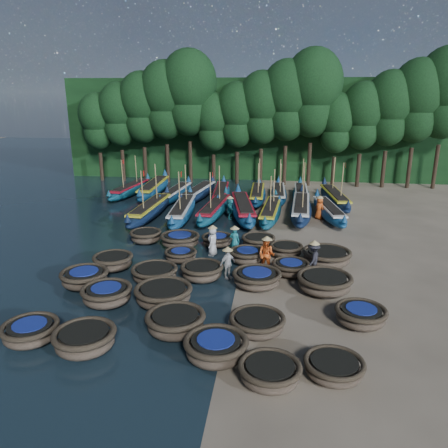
# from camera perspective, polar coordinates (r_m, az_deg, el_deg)

# --- Properties ---
(ground) EXTENTS (120.00, 120.00, 0.00)m
(ground) POSITION_cam_1_polar(r_m,az_deg,el_deg) (23.81, 2.45, -4.47)
(ground) COLOR gray
(ground) RESTS_ON ground
(foliage_wall) EXTENTS (40.00, 3.00, 10.00)m
(foliage_wall) POSITION_cam_1_polar(r_m,az_deg,el_deg) (45.80, 4.96, 12.23)
(foliage_wall) COLOR black
(foliage_wall) RESTS_ON ground
(coracle_0) EXTENTS (2.47, 2.47, 0.75)m
(coracle_0) POSITION_cam_1_polar(r_m,az_deg,el_deg) (17.53, -23.96, -12.71)
(coracle_0) COLOR brown
(coracle_0) RESTS_ON ground
(coracle_1) EXTENTS (2.32, 2.32, 0.83)m
(coracle_1) POSITION_cam_1_polar(r_m,az_deg,el_deg) (16.30, -17.72, -14.16)
(coracle_1) COLOR brown
(coracle_1) RESTS_ON ground
(coracle_2) EXTENTS (2.21, 2.21, 0.82)m
(coracle_2) POSITION_cam_1_polar(r_m,az_deg,el_deg) (15.14, -1.06, -15.84)
(coracle_2) COLOR brown
(coracle_2) RESTS_ON ground
(coracle_3) EXTENTS (2.39, 2.39, 0.71)m
(coracle_3) POSITION_cam_1_polar(r_m,az_deg,el_deg) (14.23, 6.02, -18.70)
(coracle_3) COLOR brown
(coracle_3) RESTS_ON ground
(coracle_4) EXTENTS (2.30, 2.30, 0.64)m
(coracle_4) POSITION_cam_1_polar(r_m,az_deg,el_deg) (14.84, 14.17, -17.71)
(coracle_4) COLOR brown
(coracle_4) RESTS_ON ground
(coracle_5) EXTENTS (2.17, 2.17, 0.81)m
(coracle_5) POSITION_cam_1_polar(r_m,az_deg,el_deg) (19.31, -15.07, -8.85)
(coracle_5) COLOR brown
(coracle_5) RESTS_ON ground
(coracle_6) EXTENTS (2.66, 2.66, 0.84)m
(coracle_6) POSITION_cam_1_polar(r_m,az_deg,el_deg) (18.81, -7.91, -9.08)
(coracle_6) COLOR brown
(coracle_6) RESTS_ON ground
(coracle_7) EXTENTS (2.66, 2.66, 0.85)m
(coracle_7) POSITION_cam_1_polar(r_m,az_deg,el_deg) (16.67, -6.35, -12.60)
(coracle_7) COLOR brown
(coracle_7) RESTS_ON ground
(coracle_8) EXTENTS (2.41, 2.41, 0.70)m
(coracle_8) POSITION_cam_1_polar(r_m,az_deg,el_deg) (16.72, 4.37, -12.79)
(coracle_8) COLOR brown
(coracle_8) RESTS_ON ground
(coracle_9) EXTENTS (2.28, 2.28, 0.74)m
(coracle_9) POSITION_cam_1_polar(r_m,az_deg,el_deg) (17.93, 17.43, -11.30)
(coracle_9) COLOR brown
(coracle_9) RESTS_ON ground
(coracle_10) EXTENTS (2.22, 2.22, 0.80)m
(coracle_10) POSITION_cam_1_polar(r_m,az_deg,el_deg) (21.25, -17.75, -6.68)
(coracle_10) COLOR brown
(coracle_10) RESTS_ON ground
(coracle_11) EXTENTS (2.49, 2.49, 0.75)m
(coracle_11) POSITION_cam_1_polar(r_m,az_deg,el_deg) (21.05, -9.05, -6.37)
(coracle_11) COLOR brown
(coracle_11) RESTS_ON ground
(coracle_12) EXTENTS (2.52, 2.52, 0.79)m
(coracle_12) POSITION_cam_1_polar(r_m,az_deg,el_deg) (21.00, -2.89, -6.17)
(coracle_12) COLOR brown
(coracle_12) RESTS_ON ground
(coracle_13) EXTENTS (2.29, 2.29, 0.76)m
(coracle_13) POSITION_cam_1_polar(r_m,az_deg,el_deg) (20.31, 4.31, -7.06)
(coracle_13) COLOR brown
(coracle_13) RESTS_ON ground
(coracle_14) EXTENTS (3.00, 3.00, 0.84)m
(coracle_14) POSITION_cam_1_polar(r_m,az_deg,el_deg) (20.21, 12.99, -7.46)
(coracle_14) COLOR brown
(coracle_14) RESTS_ON ground
(coracle_15) EXTENTS (2.05, 2.05, 0.78)m
(coracle_15) POSITION_cam_1_polar(r_m,az_deg,el_deg) (22.86, -14.29, -4.73)
(coracle_15) COLOR brown
(coracle_15) RESTS_ON ground
(coracle_16) EXTENTS (1.95, 1.95, 0.64)m
(coracle_16) POSITION_cam_1_polar(r_m,az_deg,el_deg) (23.32, -5.67, -4.04)
(coracle_16) COLOR brown
(coracle_16) RESTS_ON ground
(coracle_17) EXTENTS (2.11, 2.11, 0.76)m
(coracle_17) POSITION_cam_1_polar(r_m,az_deg,el_deg) (22.96, 3.06, -4.12)
(coracle_17) COLOR brown
(coracle_17) RESTS_ON ground
(coracle_18) EXTENTS (1.90, 1.90, 0.69)m
(coracle_18) POSITION_cam_1_polar(r_m,az_deg,el_deg) (21.77, 8.73, -5.63)
(coracle_18) COLOR brown
(coracle_18) RESTS_ON ground
(coracle_19) EXTENTS (2.55, 2.55, 0.84)m
(coracle_19) POSITION_cam_1_polar(r_m,az_deg,el_deg) (23.28, 13.26, -4.17)
(coracle_19) COLOR brown
(coracle_19) RESTS_ON ground
(coracle_20) EXTENTS (1.95, 1.95, 0.77)m
(coracle_20) POSITION_cam_1_polar(r_m,az_deg,el_deg) (26.38, -10.18, -1.56)
(coracle_20) COLOR brown
(coracle_20) RESTS_ON ground
(coracle_21) EXTENTS (2.29, 2.29, 0.80)m
(coracle_21) POSITION_cam_1_polar(r_m,az_deg,el_deg) (25.36, -5.77, -2.08)
(coracle_21) COLOR brown
(coracle_21) RESTS_ON ground
(coracle_22) EXTENTS (2.19, 2.19, 0.67)m
(coracle_22) POSITION_cam_1_polar(r_m,az_deg,el_deg) (25.46, -0.87, -2.10)
(coracle_22) COLOR brown
(coracle_22) RESTS_ON ground
(coracle_23) EXTENTS (1.95, 1.95, 0.76)m
(coracle_23) POSITION_cam_1_polar(r_m,az_deg,el_deg) (25.14, 4.51, -2.27)
(coracle_23) COLOR brown
(coracle_23) RESTS_ON ground
(coracle_24) EXTENTS (1.82, 1.82, 0.73)m
(coracle_24) POSITION_cam_1_polar(r_m,az_deg,el_deg) (24.05, 8.12, -3.35)
(coracle_24) COLOR brown
(coracle_24) RESTS_ON ground
(long_boat_2) EXTENTS (1.98, 8.70, 3.70)m
(long_boat_2) POSITION_cam_1_polar(r_m,az_deg,el_deg) (31.63, -9.64, 1.84)
(long_boat_2) COLOR #0F1937
(long_boat_2) RESTS_ON ground
(long_boat_3) EXTENTS (1.98, 8.63, 3.67)m
(long_boat_3) POSITION_cam_1_polar(r_m,az_deg,el_deg) (31.13, -5.47, 1.75)
(long_boat_3) COLOR navy
(long_boat_3) RESTS_ON ground
(long_boat_4) EXTENTS (2.20, 8.29, 3.54)m
(long_boat_4) POSITION_cam_1_polar(r_m,az_deg,el_deg) (31.41, -1.27, 1.93)
(long_boat_4) COLOR #104E5B
(long_boat_4) RESTS_ON ground
(long_boat_5) EXTENTS (3.10, 9.00, 1.61)m
(long_boat_5) POSITION_cam_1_polar(r_m,az_deg,el_deg) (31.40, 2.49, 2.01)
(long_boat_5) COLOR navy
(long_boat_5) RESTS_ON ground
(long_boat_6) EXTENTS (2.00, 7.97, 3.39)m
(long_boat_6) POSITION_cam_1_polar(r_m,az_deg,el_deg) (30.99, 6.11, 1.58)
(long_boat_6) COLOR #104E5B
(long_boat_6) RESTS_ON ground
(long_boat_7) EXTENTS (2.09, 8.88, 3.78)m
(long_boat_7) POSITION_cam_1_polar(r_m,az_deg,el_deg) (31.86, 10.01, 1.96)
(long_boat_7) COLOR #0F1937
(long_boat_7) RESTS_ON ground
(long_boat_8) EXTENTS (2.47, 7.70, 1.37)m
(long_boat_8) POSITION_cam_1_polar(r_m,az_deg,el_deg) (32.00, 13.53, 1.66)
(long_boat_8) COLOR navy
(long_boat_8) RESTS_ON ground
(long_boat_9) EXTENTS (2.36, 7.79, 3.33)m
(long_boat_9) POSITION_cam_1_polar(r_m,az_deg,el_deg) (38.92, -12.14, 4.43)
(long_boat_9) COLOR #104E5B
(long_boat_9) RESTS_ON ground
(long_boat_10) EXTENTS (1.78, 9.13, 1.61)m
(long_boat_10) POSITION_cam_1_polar(r_m,az_deg,el_deg) (38.66, -9.15, 4.64)
(long_boat_10) COLOR navy
(long_boat_10) RESTS_ON ground
(long_boat_11) EXTENTS (2.09, 7.73, 1.37)m
(long_boat_11) POSITION_cam_1_polar(r_m,az_deg,el_deg) (36.85, -6.31, 4.01)
(long_boat_11) COLOR navy
(long_boat_11) RESTS_ON ground
(long_boat_12) EXTENTS (2.71, 8.13, 1.45)m
(long_boat_12) POSITION_cam_1_polar(r_m,az_deg,el_deg) (36.74, -3.36, 4.09)
(long_boat_12) COLOR #0F1937
(long_boat_12) RESTS_ON ground
(long_boat_13) EXTENTS (1.87, 7.89, 1.39)m
(long_boat_13) POSITION_cam_1_polar(r_m,az_deg,el_deg) (36.60, -0.38, 4.04)
(long_boat_13) COLOR navy
(long_boat_13) RESTS_ON ground
(long_boat_14) EXTENTS (1.47, 7.88, 3.35)m
(long_boat_14) POSITION_cam_1_polar(r_m,az_deg,el_deg) (36.23, 4.38, 3.85)
(long_boat_14) COLOR navy
(long_boat_14) RESTS_ON ground
(long_boat_15) EXTENTS (1.44, 7.65, 3.25)m
(long_boat_15) POSITION_cam_1_polar(r_m,az_deg,el_deg) (36.75, 7.15, 3.94)
(long_boat_15) COLOR navy
(long_boat_15) RESTS_ON ground
(long_boat_16) EXTENTS (1.55, 7.91, 3.36)m
(long_boat_16) POSITION_cam_1_polar(r_m,az_deg,el_deg) (36.63, 10.03, 3.79)
(long_boat_16) COLOR #104E5B
(long_boat_16) RESTS_ON ground
(long_boat_17) EXTENTS (2.39, 8.51, 3.64)m
(long_boat_17) POSITION_cam_1_polar(r_m,az_deg,el_deg) (35.89, 14.23, 3.33)
(long_boat_17) COLOR #0F1937
(long_boat_17) RESTS_ON ground
(fisherman_0) EXTENTS (0.63, 0.87, 1.84)m
(fisherman_0) POSITION_cam_1_polar(r_m,az_deg,el_deg) (23.92, -1.49, -2.11)
(fisherman_0) COLOR silver
(fisherman_0) RESTS_ON ground
(fisherman_1) EXTENTS (0.66, 0.52, 1.78)m
(fisherman_1) POSITION_cam_1_polar(r_m,az_deg,el_deg) (23.99, 1.40, -2.00)
(fisherman_1) COLOR #1B6D74
(fisherman_1) RESTS_ON ground
(fisherman_2) EXTENTS (1.04, 0.93, 1.97)m
(fisherman_2) POSITION_cam_1_polar(r_m,az_deg,el_deg) (21.84, 5.56, -3.93)
(fisherman_2) COLOR #D0521B
(fisherman_2) RESTS_ON ground
(fisherman_3) EXTENTS (0.95, 1.23, 1.88)m
(fisherman_3) POSITION_cam_1_polar(r_m,az_deg,el_deg) (21.85, 11.61, -4.35)
(fisherman_3) COLOR black
(fisherman_3) RESTS_ON ground
(fisherman_4) EXTENTS (0.89, 0.89, 1.72)m
(fisherman_4) POSITION_cam_1_polar(r_m,az_deg,el_deg) (20.99, 0.47, -5.01)
(fisherman_4) COLOR silver
(fisherman_4) RESTS_ON ground
(fisherman_5) EXTENTS (0.65, 1.50, 1.76)m
(fisherman_5) POSITION_cam_1_polar(r_m,az_deg,el_deg) (30.88, 0.78, 2.17)
(fisherman_5) COLOR #1B6D74
(fisherman_5) RESTS_ON ground
(fisherman_6) EXTENTS (0.90, 0.93, 1.81)m
(fisherman_6) POSITION_cam_1_polar(r_m,az_deg,el_deg) (31.50, 12.36, 2.15)
(fisherman_6) COLOR #D0521B
(fisherman_6) RESTS_ON ground
(tree_0) EXTENTS (3.68, 3.68, 8.68)m
(tree_0) POSITION_cam_1_polar(r_m,az_deg,el_deg) (45.76, -16.18, 12.86)
(tree_0) COLOR black
(tree_0) RESTS_ON ground
(tree_1) EXTENTS (4.09, 4.09, 9.65)m
(tree_1) POSITION_cam_1_polar(r_m,az_deg,el_deg) (44.89, -13.47, 13.86)
(tree_1) COLOR black
(tree_1) RESTS_ON ground
(tree_2) EXTENTS (4.51, 4.51, 10.63)m
(tree_2) POSITION_cam_1_polar(r_m,az_deg,el_deg) (44.13, -10.63, 14.86)
(tree_2) COLOR black
(tree_2) RESTS_ON ground
(tree_3) EXTENTS (4.92, 4.92, 11.60)m
(tree_3) POSITION_cam_1_polar(r_m,az_deg,el_deg) (43.48, -7.67, 15.85)
(tree_3) COLOR black
(tree_3) RESTS_ON ground
(tree_4) EXTENTS (5.34, 5.34, 12.58)m
(tree_4) POSITION_cam_1_polar(r_m,az_deg,el_deg) (42.97, -4.61, 16.84)
(tree_4) COLOR black
(tree_4) RESTS_ON ground
(tree_5) EXTENTS (3.68, 3.68, 8.68)m
(tree_5) POSITION_cam_1_polar(r_m,az_deg,el_deg) (42.66, -1.41, 13.25)
(tree_5) COLOR black
(tree_5) RESTS_ON ground
(tree_6) EXTENTS (4.09, 4.09, 9.65)m
(tree_6) POSITION_cam_1_polar(r_m,az_deg,el_deg) (42.35, 1.76, 14.14)
(tree_6) COLOR black
(tree_6) RESTS_ON ground
(tree_7) EXTENTS (4.51, 4.51, 10.63)m
(tree_7) POSITION_cam_1_polar(r_m,az_deg,el_deg) (42.17, 4.99, 14.99)
(tree_7) COLOR black
(tree_7) RESTS_ON ground
(tree_8) EXTENTS (4.92, 4.92, 11.60)m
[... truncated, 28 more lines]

